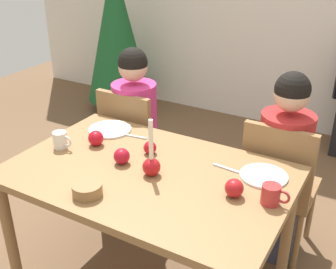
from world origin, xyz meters
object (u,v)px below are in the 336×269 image
Objects in this scene: mug_right at (271,195)px; apple_near_candle at (150,148)px; chair_right at (279,182)px; mug_left at (61,140)px; dining_table at (148,185)px; plate_left at (110,129)px; plate_right at (264,176)px; person_left_child at (135,133)px; chair_left at (133,143)px; person_right_child at (281,171)px; apple_by_left_plate at (96,138)px; apple_far_edge at (121,156)px; christmas_tree at (116,32)px; bowl_walnuts at (87,189)px; candle_centerpiece at (151,164)px; apple_by_right_mug at (234,188)px.

mug_right is 1.81× the size of apple_near_candle.
chair_right is 1.27m from mug_left.
dining_table is 5.43× the size of plate_left.
dining_table is 6.00× the size of plate_right.
person_left_child is at bearing 151.80° from mug_right.
chair_left reaches higher than mug_left.
person_right_child reaches higher than apple_by_left_plate.
apple_far_edge is (0.39, 0.02, -0.00)m from mug_left.
christmas_tree is 2.86m from bowl_walnuts.
chair_left is 1.00× the size of chair_right.
candle_centerpiece is 0.59m from mug_left.
mug_left reaches higher than apple_near_candle.
person_left_child is at bearing 146.79° from apple_by_right_mug.
mug_left is 1.40× the size of apple_by_right_mug.
dining_table is at bearing 2.48° from mug_left.
dining_table is 0.81m from chair_right.
christmas_tree is 6.60× the size of plate_left.
chair_left is 0.40m from plate_left.
apple_by_right_mug is (-0.06, -0.63, 0.22)m from person_right_child.
chair_right reaches higher than apple_near_candle.
apple_far_edge is at bearing -22.03° from apple_by_left_plate.
plate_left is at bearing -161.89° from chair_right.
chair_right is at bearing 84.44° from apple_by_right_mug.
mug_right is at bearing -64.24° from plate_right.
plate_left and plate_right have the same top height.
chair_left reaches higher than mug_right.
dining_table is 0.83m from person_left_child.
mug_left is at bearing 145.96° from bowl_walnuts.
chair_right is 10.44× the size of apple_by_right_mug.
bowl_walnuts is (-0.16, -0.29, -0.03)m from candle_centerpiece.
person_right_child reaches higher than mug_left.
candle_centerpiece is at bearing -30.33° from dining_table.
christmas_tree is 13.38× the size of mug_right.
mug_right reaches higher than bowl_walnuts.
dining_table is 0.63m from mug_right.
chair_left is 0.67m from apple_near_candle.
chair_right is at bearing 30.72° from mug_left.
person_left_child reaches higher than dining_table.
person_right_child reaches higher than chair_left.
christmas_tree is 7.30× the size of plate_right.
person_left_child reaches higher than apple_far_edge.
person_left_child is 5.02× the size of plate_right.
dining_table is 0.82m from person_right_child.
plate_right is 2.71× the size of apple_by_right_mug.
christmas_tree is 14.09× the size of mug_left.
apple_by_right_mug is at bearing -95.56° from chair_right.
person_left_child is 0.69× the size of christmas_tree.
person_right_child is at bearing 84.72° from apple_by_right_mug.
apple_by_right_mug is (1.00, 0.03, -0.00)m from mug_left.
christmas_tree is (-1.71, 2.07, 0.21)m from dining_table.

